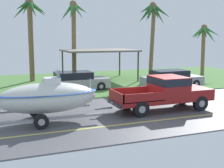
{
  "coord_description": "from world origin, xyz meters",
  "views": [
    {
      "loc": [
        -7.46,
        -13.57,
        3.89
      ],
      "look_at": [
        -1.85,
        1.02,
        1.39
      ],
      "focal_mm": 47.3,
      "sensor_mm": 36.0,
      "label": 1
    }
  ],
  "objects": [
    {
      "name": "parked_sedan_far",
      "position": [
        -2.27,
        7.31,
        0.67
      ],
      "size": [
        4.7,
        1.88,
        1.38
      ],
      "color": "#99999E",
      "rests_on": "ground"
    },
    {
      "name": "palm_tree_near_right",
      "position": [
        -0.82,
        13.62,
        5.2
      ],
      "size": [
        2.57,
        2.87,
        7.21
      ],
      "color": "brown",
      "rests_on": "ground"
    },
    {
      "name": "palm_tree_far_left",
      "position": [
        5.43,
        9.94,
        5.39
      ],
      "size": [
        2.98,
        2.99,
        6.94
      ],
      "color": "brown",
      "rests_on": "ground"
    },
    {
      "name": "boat_on_trailer",
      "position": [
        -5.48,
        -0.12,
        1.14
      ],
      "size": [
        5.77,
        2.31,
        2.39
      ],
      "color": "gray",
      "rests_on": "ground"
    },
    {
      "name": "palm_tree_near_left",
      "position": [
        -4.7,
        12.71,
        5.31
      ],
      "size": [
        3.1,
        3.2,
        7.17
      ],
      "color": "brown",
      "rests_on": "ground"
    },
    {
      "name": "ground",
      "position": [
        0.0,
        8.38,
        -0.01
      ],
      "size": [
        36.0,
        22.0,
        0.11
      ],
      "color": "#4C4C51"
    },
    {
      "name": "parked_sedan_near",
      "position": [
        4.88,
        5.76,
        0.67
      ],
      "size": [
        4.67,
        1.91,
        1.38
      ],
      "color": "#99999E",
      "rests_on": "ground"
    },
    {
      "name": "pickup_truck_towing",
      "position": [
        0.92,
        -0.12,
        1.01
      ],
      "size": [
        5.59,
        1.99,
        1.81
      ],
      "color": "maroon",
      "rests_on": "ground"
    },
    {
      "name": "palm_tree_mid",
      "position": [
        11.84,
        11.01,
        3.89
      ],
      "size": [
        2.68,
        3.09,
        5.14
      ],
      "color": "brown",
      "rests_on": "ground"
    },
    {
      "name": "carport_awning",
      "position": [
        0.95,
        11.54,
        2.63
      ],
      "size": [
        6.26,
        4.7,
        2.77
      ],
      "color": "#4C4238",
      "rests_on": "ground"
    }
  ]
}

